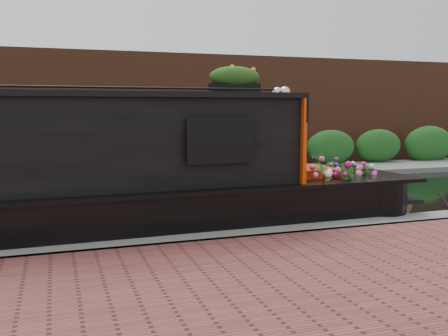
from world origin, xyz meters
name	(u,v)px	position (x,y,z in m)	size (l,w,h in m)	color
ground	(176,208)	(0.00, 0.00, 0.00)	(80.00, 80.00, 0.00)	black
near_bank_coping	(226,249)	(0.00, -3.30, 0.00)	(40.00, 0.60, 0.50)	slate
far_bank_path	(143,181)	(0.00, 4.20, 0.00)	(40.00, 2.40, 0.34)	slate
far_hedge	(138,177)	(0.00, 5.10, 0.00)	(40.00, 1.10, 2.80)	#1D521C
far_brick_wall	(128,169)	(0.00, 7.20, 0.00)	(40.00, 1.00, 8.00)	brown
narrowboat	(13,188)	(-3.02, -2.05, 0.91)	(13.07, 2.53, 3.08)	black
rope_fender	(397,204)	(4.05, -2.05, 0.20)	(0.41, 0.41, 0.40)	brown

